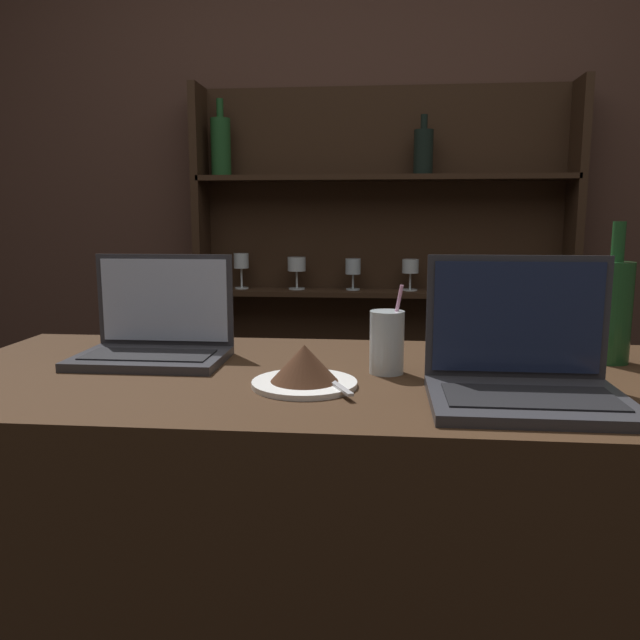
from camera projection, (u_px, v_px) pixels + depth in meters
bar_counter at (343, 600)px, 1.29m from camera, size 1.62×0.69×0.97m
back_wall at (365, 196)px, 2.52m from camera, size 7.00×0.06×2.70m
back_shelf at (379, 304)px, 2.51m from camera, size 1.46×0.18×1.77m
laptop_near at (156, 336)px, 1.34m from camera, size 0.31×0.21×0.22m
laptop_far at (524, 370)px, 1.04m from camera, size 0.32×0.24×0.24m
cake_plate at (305, 368)px, 1.12m from camera, size 0.19×0.19×0.08m
water_glass at (387, 342)px, 1.21m from camera, size 0.07×0.07×0.17m
wine_bottle_green at (613, 310)px, 1.29m from camera, size 0.07×0.07×0.29m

